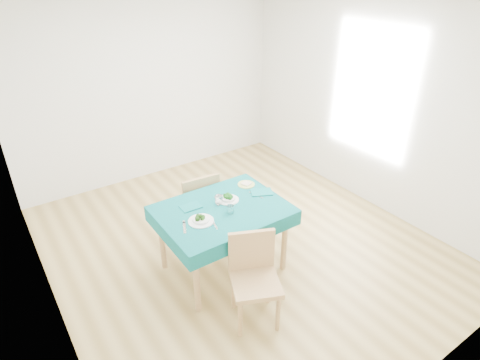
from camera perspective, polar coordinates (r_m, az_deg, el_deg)
room_shell at (r=4.10m, az=-0.00°, el=6.12°), size 4.02×4.52×2.73m
table at (r=4.22m, az=-2.43°, el=-8.42°), size 1.25×0.95×0.76m
chair_near at (r=3.58m, az=2.26°, el=-13.32°), size 0.57×0.59×1.05m
chair_far at (r=4.68m, az=-6.48°, el=-1.88°), size 0.48×0.52×1.11m
bowl_near at (r=3.80m, az=-5.59°, el=-5.44°), size 0.24×0.24×0.07m
bowl_far at (r=4.11m, az=-1.69°, el=-2.50°), size 0.22×0.22×0.07m
fork_near at (r=3.76m, az=-7.91°, el=-6.72°), size 0.10×0.18×0.00m
knife_near at (r=3.79m, az=-3.74°, el=-6.14°), size 0.07×0.21×0.00m
fork_far at (r=4.11m, az=-3.30°, el=-3.05°), size 0.08×0.16×0.00m
knife_far at (r=4.22m, az=2.32°, el=-2.16°), size 0.06×0.19×0.00m
napkin_near at (r=4.04m, az=-7.02°, el=-3.82°), size 0.21×0.15×0.01m
napkin_far at (r=4.26m, az=3.08°, el=-1.73°), size 0.27×0.24×0.01m
tumbler_center at (r=4.05m, az=-3.02°, el=-2.82°), size 0.08×0.08×0.10m
tumbler_side at (r=3.90m, az=-1.37°, el=-4.23°), size 0.07×0.07×0.09m
side_plate at (r=4.41m, az=0.89°, el=-0.64°), size 0.19×0.19×0.01m
bread_slice at (r=4.40m, az=0.90°, el=-0.50°), size 0.11×0.11×0.01m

